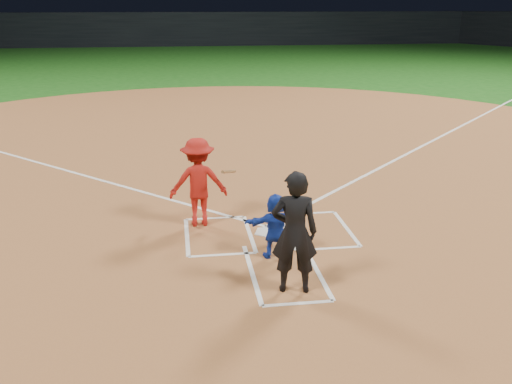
{
  "coord_description": "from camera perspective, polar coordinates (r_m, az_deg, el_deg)",
  "views": [
    {
      "loc": [
        -1.69,
        -10.23,
        4.36
      ],
      "look_at": [
        -0.3,
        -0.4,
        1.0
      ],
      "focal_mm": 40.0,
      "sensor_mm": 36.0,
      "label": 1
    }
  ],
  "objects": [
    {
      "name": "ground",
      "position": [
        11.24,
        1.23,
        -4.11
      ],
      "size": [
        120.0,
        120.0,
        0.0
      ],
      "primitive_type": "plane",
      "color": "#154E13",
      "rests_on": "ground"
    },
    {
      "name": "home_plate_dirt",
      "position": [
        16.88,
        -2.04,
        3.75
      ],
      "size": [
        28.0,
        28.0,
        0.01
      ],
      "primitive_type": "cylinder",
      "color": "brown",
      "rests_on": "ground"
    },
    {
      "name": "stadium_wall_far",
      "position": [
        58.32,
        -6.64,
        15.88
      ],
      "size": [
        80.0,
        1.2,
        3.2
      ],
      "primitive_type": "cube",
      "color": "black",
      "rests_on": "ground"
    },
    {
      "name": "home_plate",
      "position": [
        11.24,
        1.23,
        -4.02
      ],
      "size": [
        0.6,
        0.6,
        0.02
      ],
      "primitive_type": "cylinder",
      "rotation": [
        0.0,
        0.0,
        3.14
      ],
      "color": "silver",
      "rests_on": "home_plate_dirt"
    },
    {
      "name": "catcher",
      "position": [
        10.0,
        1.98,
        -3.4
      ],
      "size": [
        1.1,
        0.39,
        1.17
      ],
      "primitive_type": "imported",
      "rotation": [
        0.0,
        0.0,
        3.1
      ],
      "color": "#1536B2",
      "rests_on": "home_plate_dirt"
    },
    {
      "name": "umpire",
      "position": [
        8.72,
        3.87,
        -4.06
      ],
      "size": [
        0.78,
        0.58,
        1.96
      ],
      "primitive_type": "imported",
      "rotation": [
        0.0,
        0.0,
        2.97
      ],
      "color": "black",
      "rests_on": "home_plate_dirt"
    },
    {
      "name": "chalk_markings",
      "position": [
        16.2,
        -1.77,
        3.14
      ],
      "size": [
        28.35,
        17.32,
        0.01
      ],
      "color": "white",
      "rests_on": "home_plate_dirt"
    },
    {
      "name": "batter_at_plate",
      "position": [
        11.4,
        -5.79,
        0.99
      ],
      "size": [
        1.37,
        0.9,
        1.79
      ],
      "color": "#B11913",
      "rests_on": "home_plate_dirt"
    }
  ]
}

